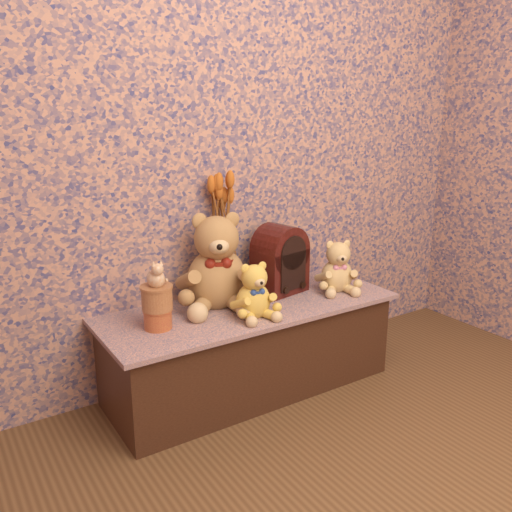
{
  "coord_description": "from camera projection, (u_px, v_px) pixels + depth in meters",
  "views": [
    {
      "loc": [
        -1.2,
        -0.66,
        1.27
      ],
      "look_at": [
        0.0,
        1.2,
        0.65
      ],
      "focal_mm": 37.89,
      "sensor_mm": 36.0,
      "label": 1
    }
  ],
  "objects": [
    {
      "name": "teddy_medium",
      "position": [
        253.0,
        287.0,
        2.25
      ],
      "size": [
        0.22,
        0.26,
        0.25
      ],
      "primitive_type": null,
      "rotation": [
        0.0,
        0.0,
        -0.11
      ],
      "color": "gold",
      "rests_on": "display_shelf"
    },
    {
      "name": "ceramic_vase",
      "position": [
        222.0,
        275.0,
        2.49
      ],
      "size": [
        0.12,
        0.12,
        0.2
      ],
      "primitive_type": "cylinder",
      "rotation": [
        0.0,
        0.0,
        -0.01
      ],
      "color": "tan",
      "rests_on": "display_shelf"
    },
    {
      "name": "biscuit_tin_upper",
      "position": [
        157.0,
        298.0,
        2.12
      ],
      "size": [
        0.14,
        0.14,
        0.09
      ],
      "primitive_type": "cylinder",
      "rotation": [
        0.0,
        0.0,
        -0.21
      ],
      "color": "tan",
      "rests_on": "biscuit_tin_lower"
    },
    {
      "name": "dried_stalks",
      "position": [
        221.0,
        212.0,
        2.41
      ],
      "size": [
        0.26,
        0.26,
        0.4
      ],
      "primitive_type": null,
      "rotation": [
        0.0,
        0.0,
        0.29
      ],
      "color": "#C5611F",
      "rests_on": "ceramic_vase"
    },
    {
      "name": "cat_figurine",
      "position": [
        156.0,
        273.0,
        2.1
      ],
      "size": [
        0.09,
        0.1,
        0.11
      ],
      "primitive_type": null,
      "rotation": [
        0.0,
        0.0,
        -0.08
      ],
      "color": "silver",
      "rests_on": "biscuit_tin_upper"
    },
    {
      "name": "cathedral_radio",
      "position": [
        280.0,
        259.0,
        2.54
      ],
      "size": [
        0.26,
        0.21,
        0.33
      ],
      "primitive_type": null,
      "rotation": [
        0.0,
        0.0,
        0.18
      ],
      "color": "#350E09",
      "rests_on": "display_shelf"
    },
    {
      "name": "teddy_large",
      "position": [
        216.0,
        256.0,
        2.36
      ],
      "size": [
        0.49,
        0.53,
        0.45
      ],
      "primitive_type": null,
      "rotation": [
        0.0,
        0.0,
        -0.39
      ],
      "color": "olive",
      "rests_on": "display_shelf"
    },
    {
      "name": "biscuit_tin_lower",
      "position": [
        158.0,
        319.0,
        2.15
      ],
      "size": [
        0.12,
        0.12,
        0.08
      ],
      "primitive_type": "cylinder",
      "rotation": [
        0.0,
        0.0,
        0.07
      ],
      "color": "#D0803D",
      "rests_on": "display_shelf"
    },
    {
      "name": "teddy_small",
      "position": [
        337.0,
        263.0,
        2.57
      ],
      "size": [
        0.29,
        0.31,
        0.27
      ],
      "primitive_type": null,
      "rotation": [
        0.0,
        0.0,
        -0.41
      ],
      "color": "tan",
      "rests_on": "display_shelf"
    },
    {
      "name": "display_shelf",
      "position": [
        250.0,
        347.0,
        2.46
      ],
      "size": [
        1.34,
        0.51,
        0.41
      ],
      "primitive_type": "cube",
      "color": "navy",
      "rests_on": "ground"
    }
  ]
}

